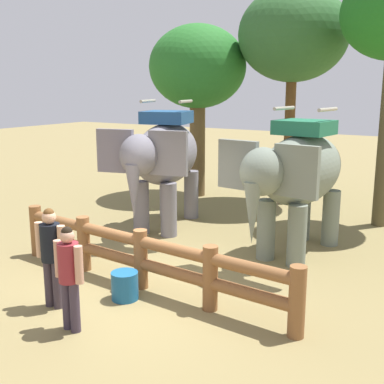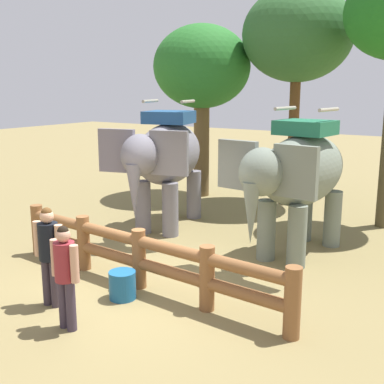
% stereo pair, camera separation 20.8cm
% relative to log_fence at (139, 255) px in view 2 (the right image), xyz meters
% --- Properties ---
extents(ground_plane, '(60.00, 60.00, 0.00)m').
position_rel_log_fence_xyz_m(ground_plane, '(0.00, -0.13, -0.60)').
color(ground_plane, olive).
extents(log_fence, '(6.02, 0.71, 1.05)m').
position_rel_log_fence_xyz_m(log_fence, '(0.00, 0.00, 0.00)').
color(log_fence, brown).
rests_on(log_fence, ground).
extents(elephant_near_left, '(2.35, 3.74, 3.14)m').
position_rel_log_fence_xyz_m(elephant_near_left, '(-1.77, 3.28, 1.16)').
color(elephant_near_left, slate).
rests_on(elephant_near_left, ground).
extents(elephant_center, '(2.02, 3.59, 3.05)m').
position_rel_log_fence_xyz_m(elephant_center, '(1.67, 3.06, 1.11)').
color(elephant_center, slate).
rests_on(elephant_center, ground).
extents(tourist_woman_in_black, '(0.57, 0.34, 1.62)m').
position_rel_log_fence_xyz_m(tourist_woman_in_black, '(-0.73, -1.33, 0.34)').
color(tourist_woman_in_black, '#382E39').
rests_on(tourist_woman_in_black, ground).
extents(tourist_man_in_blue, '(0.55, 0.32, 1.55)m').
position_rel_log_fence_xyz_m(tourist_man_in_blue, '(0.06, -1.73, 0.30)').
color(tourist_man_in_blue, '#382D3D').
rests_on(tourist_man_in_blue, ground).
extents(tree_back_center, '(3.11, 3.11, 6.20)m').
position_rel_log_fence_xyz_m(tree_back_center, '(-0.11, 7.35, 4.24)').
color(tree_back_center, brown).
rests_on(tree_back_center, ground).
extents(tree_far_right, '(2.98, 2.98, 5.31)m').
position_rel_log_fence_xyz_m(tree_far_right, '(-2.97, 6.89, 3.36)').
color(tree_far_right, brown).
rests_on(tree_far_right, ground).
extents(feed_bucket, '(0.45, 0.45, 0.47)m').
position_rel_log_fence_xyz_m(feed_bucket, '(0.05, -0.51, -0.37)').
color(feed_bucket, '#19598C').
rests_on(feed_bucket, ground).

